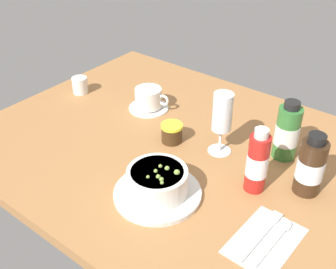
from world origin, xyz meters
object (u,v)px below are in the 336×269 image
(creamer_jug, at_px, (80,85))
(jam_jar, at_px, (172,133))
(coffee_cup, at_px, (149,99))
(sauce_bottle_red, at_px, (257,163))
(wine_glass, at_px, (222,115))
(porridge_bowl, at_px, (157,184))
(sauce_bottle_green, at_px, (287,132))
(sauce_bottle_brown, at_px, (310,167))
(cutlery_setting, at_px, (267,239))

(creamer_jug, height_order, jam_jar, creamer_jug)
(coffee_cup, height_order, sauce_bottle_red, sauce_bottle_red)
(creamer_jug, distance_m, jam_jar, 0.41)
(wine_glass, distance_m, sauce_bottle_red, 0.17)
(porridge_bowl, height_order, creamer_jug, porridge_bowl)
(sauce_bottle_red, xyz_separation_m, sauce_bottle_green, (-0.00, 0.16, -0.00))
(jam_jar, distance_m, sauce_bottle_brown, 0.38)
(cutlery_setting, xyz_separation_m, sauce_bottle_brown, (0.00, 0.19, 0.07))
(coffee_cup, xyz_separation_m, jam_jar, (0.17, -0.10, -0.01))
(creamer_jug, xyz_separation_m, wine_glass, (0.54, 0.00, 0.08))
(wine_glass, xyz_separation_m, sauce_bottle_red, (0.14, -0.08, -0.04))
(coffee_cup, distance_m, creamer_jug, 0.25)
(wine_glass, bearing_deg, sauce_bottle_green, 30.51)
(coffee_cup, relative_size, jam_jar, 2.18)
(creamer_jug, distance_m, sauce_bottle_red, 0.69)
(sauce_bottle_brown, relative_size, sauce_bottle_red, 0.94)
(sauce_bottle_brown, relative_size, sauce_bottle_green, 0.97)
(wine_glass, bearing_deg, cutlery_setting, -40.20)
(porridge_bowl, xyz_separation_m, sauce_bottle_red, (0.16, 0.16, 0.04))
(coffee_cup, bearing_deg, jam_jar, -30.62)
(porridge_bowl, bearing_deg, sauce_bottle_red, 44.41)
(sauce_bottle_brown, bearing_deg, sauce_bottle_green, 136.72)
(porridge_bowl, height_order, sauce_bottle_green, sauce_bottle_green)
(jam_jar, bearing_deg, sauce_bottle_green, 24.81)
(sauce_bottle_red, relative_size, sauce_bottle_green, 1.03)
(wine_glass, distance_m, jam_jar, 0.16)
(porridge_bowl, bearing_deg, sauce_bottle_brown, 40.95)
(sauce_bottle_green, bearing_deg, jam_jar, -155.19)
(cutlery_setting, height_order, coffee_cup, coffee_cup)
(jam_jar, xyz_separation_m, sauce_bottle_green, (0.27, 0.13, 0.05))
(cutlery_setting, xyz_separation_m, jam_jar, (-0.37, 0.16, 0.02))
(porridge_bowl, bearing_deg, coffee_cup, 133.09)
(creamer_jug, relative_size, sauce_bottle_brown, 0.38)
(cutlery_setting, bearing_deg, sauce_bottle_red, 127.68)
(porridge_bowl, relative_size, sauce_bottle_brown, 1.30)
(coffee_cup, height_order, wine_glass, wine_glass)
(coffee_cup, distance_m, sauce_bottle_brown, 0.54)
(wine_glass, relative_size, jam_jar, 2.86)
(coffee_cup, bearing_deg, wine_glass, -10.89)
(cutlery_setting, distance_m, coffee_cup, 0.60)
(creamer_jug, distance_m, sauce_bottle_green, 0.69)
(cutlery_setting, bearing_deg, jam_jar, 156.22)
(jam_jar, bearing_deg, creamer_jug, 174.42)
(jam_jar, distance_m, sauce_bottle_green, 0.30)
(sauce_bottle_brown, bearing_deg, wine_glass, 177.60)
(wine_glass, distance_m, sauce_bottle_brown, 0.25)
(jam_jar, bearing_deg, porridge_bowl, -60.78)
(cutlery_setting, bearing_deg, porridge_bowl, -172.82)
(coffee_cup, xyz_separation_m, wine_glass, (0.29, -0.06, 0.08))
(cutlery_setting, distance_m, sauce_bottle_brown, 0.21)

